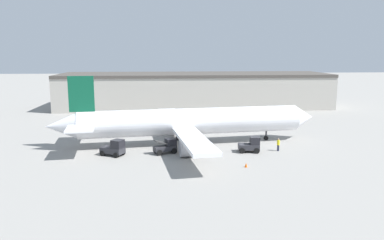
% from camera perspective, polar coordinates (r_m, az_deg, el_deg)
% --- Properties ---
extents(ground_plane, '(400.00, 400.00, 0.00)m').
position_cam_1_polar(ground_plane, '(57.79, 0.00, -3.63)').
color(ground_plane, gray).
extents(terminal_building, '(67.55, 18.25, 8.63)m').
position_cam_1_polar(terminal_building, '(96.74, 0.39, 4.59)').
color(terminal_building, '#ADA89E').
rests_on(terminal_building, ground_plane).
extents(airplane, '(41.47, 33.82, 10.60)m').
position_cam_1_polar(airplane, '(56.90, -0.89, -0.34)').
color(airplane, white).
rests_on(airplane, ground_plane).
extents(ground_crew_worker, '(0.40, 0.40, 1.82)m').
position_cam_1_polar(ground_crew_worker, '(54.78, 13.02, -3.63)').
color(ground_crew_worker, '#1E2338').
rests_on(ground_crew_worker, ground_plane).
extents(baggage_tug, '(3.06, 2.23, 2.21)m').
position_cam_1_polar(baggage_tug, '(53.46, 8.93, -3.77)').
color(baggage_tug, '#2D2D33').
rests_on(baggage_tug, ground_plane).
extents(belt_loader_truck, '(3.40, 2.66, 2.05)m').
position_cam_1_polar(belt_loader_truck, '(52.27, -3.91, -4.03)').
color(belt_loader_truck, '#2D2D33').
rests_on(belt_loader_truck, ground_plane).
extents(pushback_tug, '(3.57, 3.07, 2.27)m').
position_cam_1_polar(pushback_tug, '(52.01, -11.77, -4.24)').
color(pushback_tug, '#2D2D33').
rests_on(pushback_tug, ground_plane).
extents(safety_cone_near, '(0.36, 0.36, 0.55)m').
position_cam_1_polar(safety_cone_near, '(46.62, 8.24, -6.80)').
color(safety_cone_near, '#EF590F').
rests_on(safety_cone_near, ground_plane).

